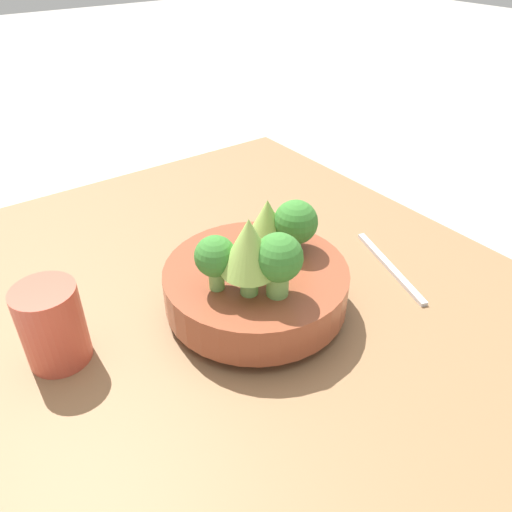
# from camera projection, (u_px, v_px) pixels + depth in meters

# --- Properties ---
(ground_plane) EXTENTS (6.00, 6.00, 0.00)m
(ground_plane) POSITION_uv_depth(u_px,v_px,m) (246.00, 320.00, 0.72)
(ground_plane) COLOR #ADA89E
(table) EXTENTS (0.93, 0.76, 0.05)m
(table) POSITION_uv_depth(u_px,v_px,m) (246.00, 308.00, 0.71)
(table) COLOR olive
(table) RESTS_ON ground_plane
(bowl) EXTENTS (0.24, 0.24, 0.07)m
(bowl) POSITION_uv_depth(u_px,v_px,m) (256.00, 286.00, 0.65)
(bowl) COLOR brown
(bowl) RESTS_ON table
(romanesco_piece_far) EXTENTS (0.07, 0.07, 0.10)m
(romanesco_piece_far) POSITION_uv_depth(u_px,v_px,m) (249.00, 247.00, 0.56)
(romanesco_piece_far) COLOR #7AB256
(romanesco_piece_far) RESTS_ON bowl
(broccoli_floret_front) EXTENTS (0.06, 0.06, 0.07)m
(broccoli_floret_front) POSITION_uv_depth(u_px,v_px,m) (296.00, 223.00, 0.65)
(broccoli_floret_front) COLOR #609347
(broccoli_floret_front) RESTS_ON bowl
(broccoli_floret_left) EXTENTS (0.06, 0.06, 0.08)m
(broccoli_floret_left) POSITION_uv_depth(u_px,v_px,m) (278.00, 260.00, 0.56)
(broccoli_floret_left) COLOR #7AB256
(broccoli_floret_left) RESTS_ON bowl
(romanesco_piece_near) EXTENTS (0.05, 0.05, 0.07)m
(romanesco_piece_near) POSITION_uv_depth(u_px,v_px,m) (267.00, 219.00, 0.65)
(romanesco_piece_near) COLOR #7AB256
(romanesco_piece_near) RESTS_ON bowl
(broccoli_floret_back) EXTENTS (0.05, 0.05, 0.07)m
(broccoli_floret_back) POSITION_uv_depth(u_px,v_px,m) (215.00, 258.00, 0.58)
(broccoli_floret_back) COLOR #7AB256
(broccoli_floret_back) RESTS_ON bowl
(cup) EXTENTS (0.07, 0.07, 0.10)m
(cup) POSITION_uv_depth(u_px,v_px,m) (52.00, 325.00, 0.57)
(cup) COLOR #C64C38
(cup) RESTS_ON table
(fork) EXTENTS (0.18, 0.07, 0.01)m
(fork) POSITION_uv_depth(u_px,v_px,m) (390.00, 267.00, 0.74)
(fork) COLOR silver
(fork) RESTS_ON table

